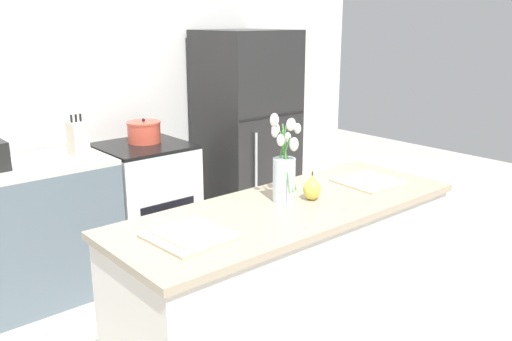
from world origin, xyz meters
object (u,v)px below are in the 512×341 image
(stove_range, at_px, (146,205))
(flower_vase, at_px, (284,168))
(refrigerator, at_px, (246,135))
(plate_setting_right, at_px, (370,181))
(pear_figurine, at_px, (312,189))
(cooking_pot, at_px, (144,132))
(plate_setting_left, at_px, (190,235))
(knife_block, at_px, (78,139))

(stove_range, relative_size, flower_vase, 2.09)
(refrigerator, relative_size, plate_setting_right, 5.06)
(refrigerator, height_order, pear_figurine, refrigerator)
(plate_setting_right, height_order, cooking_pot, cooking_pot)
(plate_setting_left, bearing_deg, pear_figurine, 0.86)
(refrigerator, relative_size, cooking_pot, 6.96)
(stove_range, bearing_deg, cooking_pot, 50.82)
(stove_range, height_order, plate_setting_right, plate_setting_right)
(refrigerator, bearing_deg, pear_figurine, -119.44)
(plate_setting_left, distance_m, cooking_pot, 1.83)
(flower_vase, height_order, plate_setting_left, flower_vase)
(flower_vase, distance_m, plate_setting_left, 0.63)
(stove_range, xyz_separation_m, flower_vase, (-0.08, -1.53, 0.61))
(pear_figurine, xyz_separation_m, knife_block, (-0.51, 1.60, 0.06))
(plate_setting_left, height_order, plate_setting_right, same)
(refrigerator, relative_size, knife_block, 6.20)
(plate_setting_left, relative_size, knife_block, 1.23)
(refrigerator, bearing_deg, knife_block, -179.63)
(stove_range, xyz_separation_m, plate_setting_left, (-0.68, -1.62, 0.46))
(stove_range, xyz_separation_m, cooking_pot, (0.04, 0.05, 0.53))
(plate_setting_right, bearing_deg, plate_setting_left, 180.00)
(flower_vase, distance_m, cooking_pot, 1.60)
(refrigerator, bearing_deg, stove_range, -179.96)
(refrigerator, relative_size, plate_setting_left, 5.06)
(refrigerator, relative_size, pear_figurine, 11.55)
(refrigerator, distance_m, plate_setting_left, 2.30)
(plate_setting_left, xyz_separation_m, knife_block, (0.21, 1.61, 0.10))
(stove_range, distance_m, knife_block, 0.73)
(pear_figurine, height_order, cooking_pot, cooking_pot)
(stove_range, relative_size, cooking_pot, 3.74)
(flower_vase, height_order, plate_setting_right, flower_vase)
(cooking_pot, distance_m, knife_block, 0.52)
(plate_setting_right, xyz_separation_m, cooking_pot, (-0.44, 1.67, 0.07))
(plate_setting_left, height_order, knife_block, knife_block)
(plate_setting_left, bearing_deg, stove_range, 67.06)
(plate_setting_left, bearing_deg, knife_block, 82.43)
(pear_figurine, relative_size, plate_setting_left, 0.44)
(plate_setting_right, bearing_deg, stove_range, 106.68)
(flower_vase, relative_size, cooking_pot, 1.79)
(pear_figurine, xyz_separation_m, plate_setting_right, (0.44, -0.01, -0.05))
(flower_vase, distance_m, knife_block, 1.58)
(knife_block, bearing_deg, plate_setting_left, -97.57)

